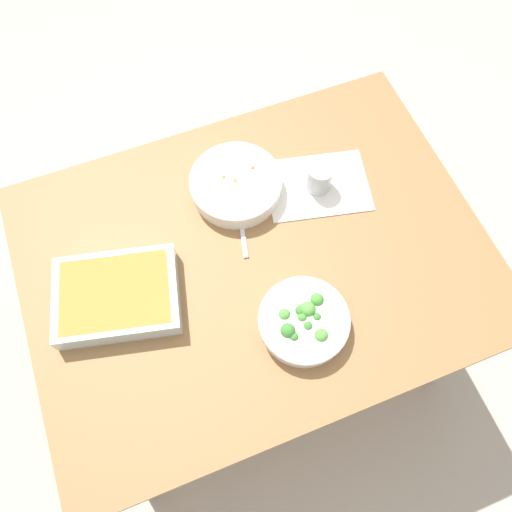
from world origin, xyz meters
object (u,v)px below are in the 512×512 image
Objects in this scene: stew_bowl at (236,184)px; broccoli_bowl at (304,321)px; spoon_by_stew at (241,219)px; baking_dish at (117,296)px; drink_cup at (319,178)px.

broccoli_bowl is (-0.02, 0.42, -0.00)m from stew_bowl.
spoon_by_stew is (0.04, -0.33, -0.03)m from broccoli_bowl.
baking_dish is 1.96× the size of spoon_by_stew.
drink_cup is at bearing 162.66° from stew_bowl.
stew_bowl is at bearing -152.99° from baking_dish.
broccoli_bowl is 0.65× the size of baking_dish.
drink_cup reaches higher than baking_dish.
baking_dish is 0.61m from drink_cup.
broccoli_bowl is 2.61× the size of drink_cup.
broccoli_bowl is at bearing 96.91° from spoon_by_stew.
broccoli_bowl is at bearing 150.74° from baking_dish.
stew_bowl is 1.45× the size of spoon_by_stew.
baking_dish reaches higher than spoon_by_stew.
stew_bowl is at bearing -87.54° from broccoli_bowl.
broccoli_bowl is 0.41m from drink_cup.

